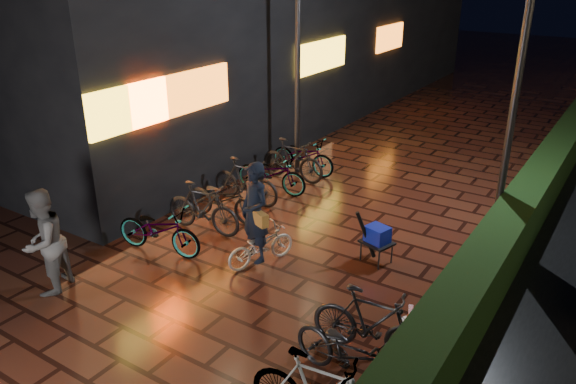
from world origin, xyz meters
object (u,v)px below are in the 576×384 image
Objects in this scene: cart_assembly at (376,236)px; bystander_person at (44,242)px; cyclist at (258,228)px; traffic_barrier at (409,353)px.

bystander_person is at bearing -137.09° from cart_assembly.
bystander_person is 5.81m from cart_assembly.
cyclist is at bearing 117.66° from bystander_person.
cyclist reaches higher than bystander_person.
cyclist is at bearing -144.41° from cart_assembly.
cyclist is (2.46, 2.67, -0.18)m from bystander_person.
cyclist is at bearing 159.62° from traffic_barrier.
bystander_person is 3.63m from cyclist.
bystander_person is 6.12m from traffic_barrier.
cyclist is 1.93× the size of cart_assembly.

